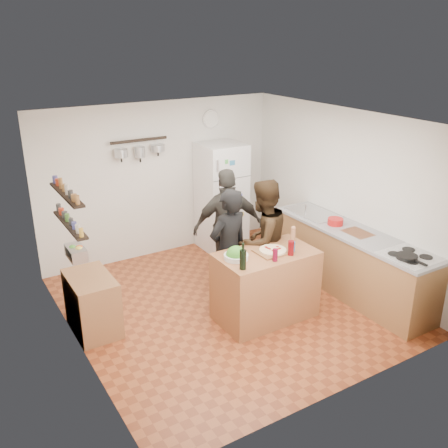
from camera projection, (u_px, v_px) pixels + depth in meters
room_shell at (213, 210)px, 6.67m from camera, size 4.20×4.20×4.20m
prep_island at (265, 285)px, 6.38m from camera, size 1.25×0.72×0.91m
pizza_board at (273, 251)px, 6.23m from camera, size 0.42×0.34×0.02m
pizza at (273, 250)px, 6.23m from camera, size 0.34×0.34×0.02m
salad_bowl at (236, 257)px, 6.04m from camera, size 0.30×0.30×0.06m
wine_bottle at (243, 260)px, 5.75m from camera, size 0.08×0.08×0.24m
wine_glass_near at (275, 255)px, 5.97m from camera, size 0.06×0.06×0.15m
wine_glass_far at (291, 248)px, 6.13m from camera, size 0.08×0.08×0.19m
pepper_mill at (293, 237)px, 6.43m from camera, size 0.06×0.06×0.20m
salt_canister at (292, 247)px, 6.24m from camera, size 0.08×0.08×0.13m
person_left at (229, 249)px, 6.51m from camera, size 0.65×0.48×1.66m
person_center at (262, 241)px, 6.72m from camera, size 0.95×0.82×1.70m
person_back at (228, 227)px, 7.15m from camera, size 1.09×0.69×1.72m
counter_run at (351, 262)px, 7.04m from camera, size 0.63×2.63×0.90m
stove_top at (410, 257)px, 6.11m from camera, size 0.60×0.62×0.02m
skillet at (407, 257)px, 6.03m from camera, size 0.25×0.25×0.05m
sink at (313, 213)px, 7.55m from camera, size 0.50×0.80×0.03m
cutting_board at (358, 233)px, 6.81m from camera, size 0.30×0.40×0.02m
red_bowl at (335, 222)px, 7.08m from camera, size 0.22×0.22×0.09m
fridge at (221, 197)px, 8.34m from camera, size 0.70×0.68×1.80m
wall_clock at (211, 119)px, 8.16m from camera, size 0.30×0.03×0.30m
spice_shelf_lower at (70, 224)px, 5.50m from camera, size 0.12×1.00×0.02m
spice_shelf_upper at (66, 194)px, 5.37m from camera, size 0.12×1.00×0.02m
produce_basket at (76, 253)px, 5.64m from camera, size 0.18×0.35×0.14m
side_table at (92, 304)px, 6.13m from camera, size 0.50×0.80×0.73m
pot_rack at (139, 140)px, 7.54m from camera, size 0.90×0.04×0.04m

